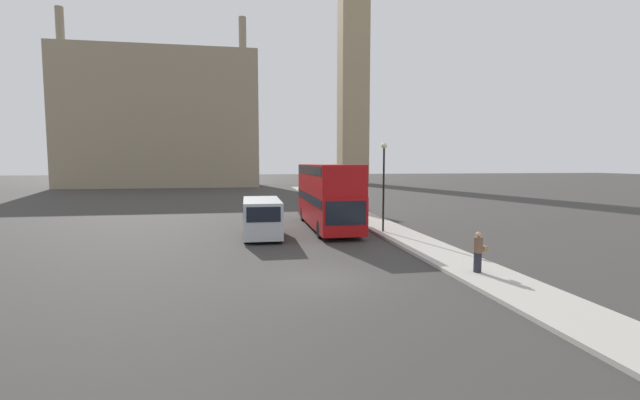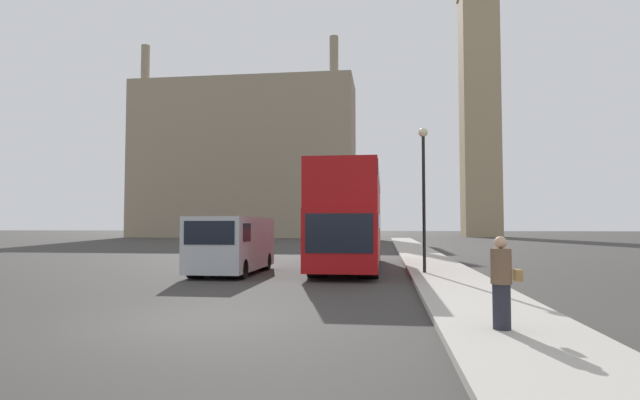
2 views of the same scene
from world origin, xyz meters
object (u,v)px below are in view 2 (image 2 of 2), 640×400
at_px(white_van, 232,243).
at_px(street_lamp, 424,176).
at_px(pedestrian, 502,283).
at_px(clock_tower, 479,50).
at_px(red_double_decker_bus, 350,215).

relative_size(white_van, street_lamp, 1.00).
bearing_deg(pedestrian, white_van, 127.96).
xyz_separation_m(white_van, street_lamp, (7.51, -0.02, 2.58)).
bearing_deg(pedestrian, clock_tower, 79.63).
bearing_deg(white_van, red_double_decker_bus, 32.73).
distance_m(pedestrian, street_lamp, 10.65).
relative_size(clock_tower, white_van, 10.87).
height_order(clock_tower, street_lamp, clock_tower).
relative_size(red_double_decker_bus, pedestrian, 6.94).
xyz_separation_m(red_double_decker_bus, white_van, (-4.50, -2.89, -1.18)).
bearing_deg(red_double_decker_bus, clock_tower, 74.37).
bearing_deg(red_double_decker_bus, street_lamp, -44.13).
distance_m(white_van, pedestrian, 13.04).
bearing_deg(clock_tower, white_van, -108.65).
bearing_deg(street_lamp, white_van, 179.82).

